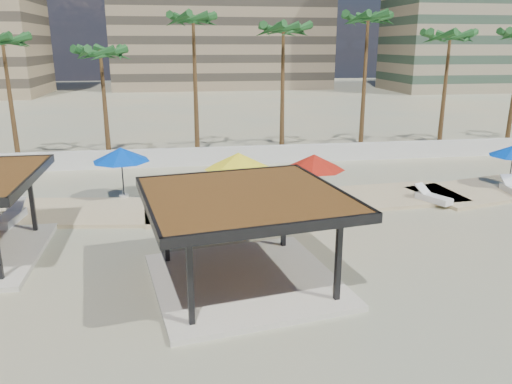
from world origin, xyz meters
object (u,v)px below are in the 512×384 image
pavilion_central (245,230)px  lounger_b (324,201)px  lounger_a (10,218)px  umbrella_c (314,162)px  lounger_c (433,198)px

pavilion_central → lounger_b: (4.80, 7.18, -1.50)m
pavilion_central → lounger_a: 11.85m
pavilion_central → lounger_b: size_ratio=3.23×
pavilion_central → lounger_a: bearing=133.9°
umbrella_c → pavilion_central: bearing=-121.0°
lounger_a → lounger_c: (19.77, -0.01, -0.03)m
lounger_a → lounger_c: bearing=-84.1°
pavilion_central → umbrella_c: (4.17, 6.95, 0.53)m
lounger_c → umbrella_c: bearing=64.7°
lounger_b → lounger_c: lounger_b is taller
umbrella_c → lounger_c: 6.49m
pavilion_central → lounger_c: (10.33, 6.98, -1.52)m
umbrella_c → lounger_b: umbrella_c is taller
umbrella_c → lounger_b: bearing=20.2°
pavilion_central → umbrella_c: bearing=49.5°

